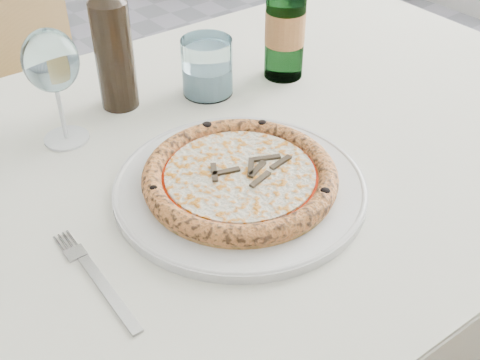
{
  "coord_description": "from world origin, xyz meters",
  "views": [
    {
      "loc": [
        -0.45,
        -0.89,
        1.29
      ],
      "look_at": [
        -0.03,
        -0.37,
        0.78
      ],
      "focal_mm": 45.0,
      "sensor_mm": 36.0,
      "label": 1
    }
  ],
  "objects": [
    {
      "name": "pizza",
      "position": [
        -0.03,
        -0.37,
        0.78
      ],
      "size": [
        0.27,
        0.27,
        0.03
      ],
      "color": "#F0A050",
      "rests_on": "plate"
    },
    {
      "name": "plate",
      "position": [
        -0.03,
        -0.37,
        0.76
      ],
      "size": [
        0.36,
        0.36,
        0.02
      ],
      "color": "silver",
      "rests_on": "dining_table"
    },
    {
      "name": "wine_bottle",
      "position": [
        -0.04,
        -0.05,
        0.87
      ],
      "size": [
        0.06,
        0.06,
        0.26
      ],
      "color": "black",
      "rests_on": "dining_table"
    },
    {
      "name": "beer_bottle",
      "position": [
        0.25,
        -0.15,
        0.87
      ],
      "size": [
        0.07,
        0.07,
        0.28
      ],
      "color": "#38693F",
      "rests_on": "dining_table"
    },
    {
      "name": "dining_table",
      "position": [
        -0.03,
        -0.27,
        0.67
      ],
      "size": [
        1.53,
        0.95,
        0.76
      ],
      "color": "brown",
      "rests_on": "floor"
    },
    {
      "name": "tumbler",
      "position": [
        0.1,
        -0.11,
        0.8
      ],
      "size": [
        0.09,
        0.09,
        0.1
      ],
      "color": "white",
      "rests_on": "dining_table"
    },
    {
      "name": "wine_glass",
      "position": [
        -0.17,
        -0.09,
        0.89
      ],
      "size": [
        0.08,
        0.08,
        0.19
      ],
      "color": "silver",
      "rests_on": "dining_table"
    },
    {
      "name": "chair_far",
      "position": [
        0.03,
        0.53,
        0.53
      ],
      "size": [
        0.54,
        0.54,
        0.93
      ],
      "color": "brown",
      "rests_on": "floor"
    },
    {
      "name": "fork",
      "position": [
        -0.27,
        -0.4,
        0.76
      ],
      "size": [
        0.03,
        0.2,
        0.0
      ],
      "color": "gray",
      "rests_on": "dining_table"
    },
    {
      "name": "floor",
      "position": [
        0.0,
        0.0,
        -0.01
      ],
      "size": [
        5.0,
        6.0,
        0.02
      ],
      "primitive_type": "cube",
      "color": "#52535D",
      "rests_on": "ground"
    }
  ]
}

